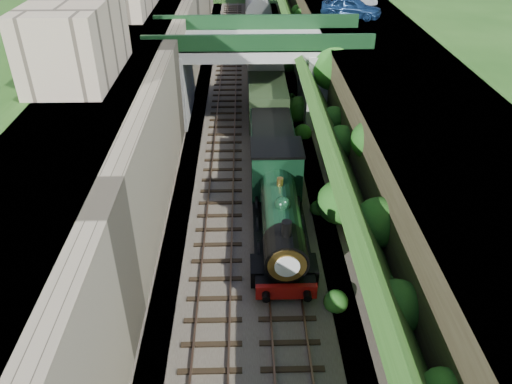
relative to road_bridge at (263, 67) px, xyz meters
name	(u,v)px	position (x,y,z in m)	size (l,w,h in m)	color
ground	(261,361)	(-0.94, -24.00, -4.08)	(160.00, 160.00, 0.00)	#1E4714
trackbed	(252,137)	(-0.94, -4.00, -3.98)	(10.00, 90.00, 0.20)	#473F38
retaining_wall	(173,94)	(-6.44, -4.00, -0.58)	(1.00, 90.00, 7.00)	#756B56
street_plateau_left	(123,94)	(-9.94, -4.00, -0.58)	(6.00, 90.00, 7.00)	#262628
street_plateau_right	(386,97)	(8.56, -4.00, -0.95)	(8.00, 90.00, 6.25)	#262628
embankment_slope	(328,117)	(4.10, -6.60, -1.25)	(4.53, 90.00, 6.36)	#1E4714
track_left	(225,136)	(-2.94, -4.00, -3.83)	(2.50, 90.00, 0.20)	black
track_right	(268,135)	(0.26, -4.00, -3.83)	(2.50, 90.00, 0.20)	black
road_bridge	(263,67)	(0.00, 0.00, 0.00)	(16.00, 6.40, 7.25)	gray
building_near	(76,39)	(-10.44, -10.00, 4.92)	(4.00, 8.00, 4.00)	gray
tree	(333,67)	(4.97, -2.00, 0.57)	(3.60, 3.80, 6.60)	black
car_blue	(351,7)	(7.58, 6.00, 3.02)	(1.99, 4.95, 1.69)	navy
car_silver	(356,0)	(8.67, 9.63, 2.84)	(1.42, 4.06, 1.34)	#ACADB1
locomotive	(279,210)	(0.26, -16.13, -2.18)	(3.10, 10.22, 3.83)	black
tender	(272,148)	(0.26, -8.76, -2.46)	(2.70, 6.00, 3.05)	black
coach_front	(264,75)	(0.26, 3.84, -2.03)	(2.90, 18.00, 3.70)	black
coach_middle	(258,21)	(0.26, 22.64, -2.03)	(2.90, 18.00, 3.70)	black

